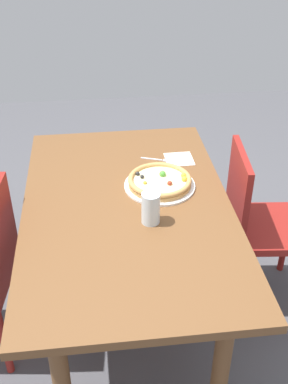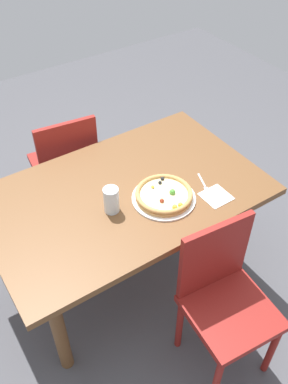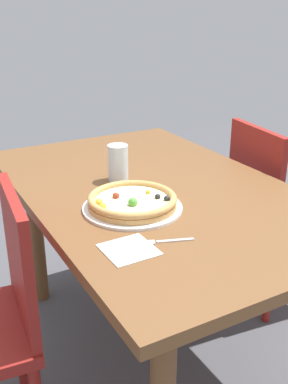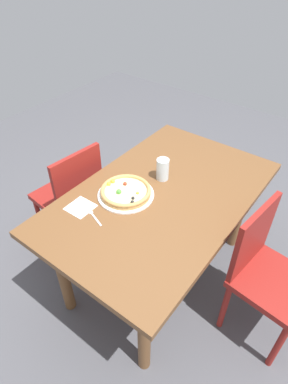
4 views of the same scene
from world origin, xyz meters
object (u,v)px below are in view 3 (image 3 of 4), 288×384
object	(u,v)px
plate	(132,208)
pizza	(132,201)
chair_near	(272,208)
drinking_glass	(118,163)
fork	(161,242)
napkin	(129,250)
dining_table	(154,211)

from	to	relation	value
plate	pizza	size ratio (longest dim) A/B	1.12
plate	pizza	bearing A→B (deg)	112.95
chair_near	pizza	xyz separation A→B (m)	(-0.19, 0.84, 0.29)
pizza	drinking_glass	size ratio (longest dim) A/B	2.12
pizza	fork	bearing A→B (deg)	171.93
pizza	napkin	bearing A→B (deg)	150.39
dining_table	pizza	size ratio (longest dim) A/B	4.95
dining_table	pizza	world-z (taller)	pizza
pizza	drinking_glass	xyz separation A→B (m)	(0.27, -0.08, 0.04)
dining_table	pizza	distance (m)	0.25
dining_table	plate	xyz separation A→B (m)	(-0.14, 0.16, 0.10)
drinking_glass	chair_near	bearing A→B (deg)	-95.61
plate	drinking_glass	bearing A→B (deg)	-16.27
plate	fork	xyz separation A→B (m)	(-0.24, 0.03, -0.00)
dining_table	chair_near	xyz separation A→B (m)	(0.05, -0.67, -0.16)
plate	napkin	distance (m)	0.27
dining_table	fork	world-z (taller)	fork
napkin	plate	bearing A→B (deg)	-29.71
fork	dining_table	bearing A→B (deg)	-98.10
napkin	fork	bearing A→B (deg)	-92.39
drinking_glass	fork	bearing A→B (deg)	167.52
drinking_glass	dining_table	bearing A→B (deg)	-145.80
fork	chair_near	bearing A→B (deg)	-134.08
fork	drinking_glass	world-z (taller)	drinking_glass
plate	napkin	size ratio (longest dim) A/B	2.38
pizza	drinking_glass	bearing A→B (deg)	-16.39
napkin	dining_table	bearing A→B (deg)	-38.64
pizza	drinking_glass	distance (m)	0.28
fork	drinking_glass	xyz separation A→B (m)	(0.51, -0.11, 0.07)
fork	napkin	world-z (taller)	fork
chair_near	napkin	world-z (taller)	chair_near
dining_table	drinking_glass	xyz separation A→B (m)	(0.13, 0.09, 0.17)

